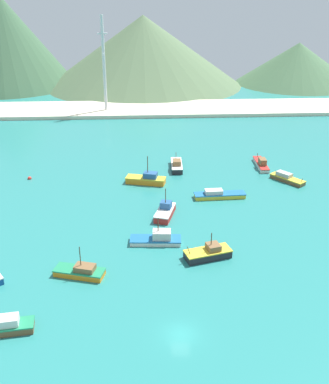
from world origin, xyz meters
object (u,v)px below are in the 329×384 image
Objects in this scene: fishing_boat_6 at (165,212)px; fishing_boat_10 at (177,165)px; fishing_boat_1 at (208,253)px; fishing_boat_8 at (261,164)px; fishing_boat_9 at (219,195)px; radio_tower at (104,65)px; fishing_boat_4 at (80,271)px; fishing_boat_3 at (157,239)px; buoy_1 at (30,178)px; fishing_boat_5 at (287,178)px; fishing_boat_2 at (147,179)px.

fishing_boat_6 is 25.91m from fishing_boat_10.
fishing_boat_8 is at bearing 64.80° from fishing_boat_1.
radio_tower is (-28.85, 74.30, 16.34)m from fishing_boat_9.
fishing_boat_3 is at bearing 36.77° from fishing_boat_4.
buoy_1 is at bearing 163.54° from fishing_boat_9.
fishing_boat_8 is 0.90× the size of fishing_boat_9.
fishing_boat_5 is (31.44, 26.45, -0.09)m from fishing_boat_3.
radio_tower is at bearing 125.01° from fishing_boat_5.
fishing_boat_3 is 1.14× the size of fishing_boat_5.
radio_tower is (-2.33, 101.90, 16.28)m from fishing_boat_4.
fishing_boat_10 is (18.77, 45.20, 0.18)m from fishing_boat_4.
fishing_boat_5 is at bearing 25.19° from fishing_boat_9.
fishing_boat_10 is at bearing -179.49° from fishing_boat_8.
fishing_boat_6 is 37.42m from buoy_1.
fishing_boat_4 is 43.69m from buoy_1.
fishing_boat_9 is (-13.81, -17.78, -0.12)m from fishing_boat_8.
fishing_boat_8 is at bearing 0.51° from fishing_boat_10.
fishing_boat_10 is at bearing 113.75° from fishing_boat_9.
fishing_boat_2 is at bearing 101.50° from fishing_boat_6.
fishing_boat_9 is at bearing -16.46° from buoy_1.
fishing_boat_10 reaches higher than buoy_1.
fishing_boat_3 is 41.09m from fishing_boat_5.
fishing_boat_5 is (23.08, 31.74, -0.13)m from fishing_boat_1.
fishing_boat_5 is at bearing -69.16° from fishing_boat_8.
radio_tower reaches higher than fishing_boat_2.
fishing_boat_8 is at bearing 44.86° from fishing_boat_6.
fishing_boat_3 is at bearing -139.92° from fishing_boat_5.
fishing_boat_6 is (14.46, 19.65, 0.21)m from fishing_boat_4.
fishing_boat_4 is at bearing -143.23° from fishing_boat_3.
fishing_boat_6 is (3.39, -16.67, -0.05)m from fishing_boat_2.
fishing_boat_10 reaches higher than fishing_boat_8.
fishing_boat_6 reaches higher than fishing_boat_10.
fishing_boat_5 is at bearing 28.70° from fishing_boat_6.
fishing_boat_3 is at bearing -99.89° from fishing_boat_10.
fishing_boat_2 is 17.02m from fishing_boat_6.
fishing_boat_3 reaches higher than fishing_boat_5.
fishing_boat_5 is at bearing -54.99° from radio_tower.
fishing_boat_8 is (19.44, 41.32, -0.07)m from fishing_boat_1.
fishing_boat_5 is 0.24× the size of radio_tower.
fishing_boat_3 is at bearing -80.88° from radio_tower.
fishing_boat_8 is 0.30× the size of radio_tower.
fishing_boat_6 is 8.34× the size of buoy_1.
fishing_boat_9 is (5.63, 23.53, -0.18)m from fishing_boat_1.
fishing_boat_2 is 68.82m from radio_tower.
fishing_boat_9 is 19.22m from fishing_boat_10.
fishing_boat_10 is at bearing 67.45° from fishing_boat_4.
fishing_boat_2 is at bearing -162.79° from fishing_boat_8.
radio_tower is (-21.11, 56.70, 16.10)m from fishing_boat_10.
fishing_boat_8 is (27.80, 36.03, -0.03)m from fishing_boat_3.
fishing_boat_9 is 0.33× the size of radio_tower.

